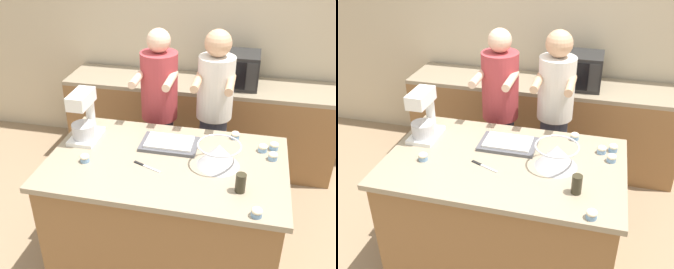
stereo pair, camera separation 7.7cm
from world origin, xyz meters
The scene contains 18 objects.
ground_plane centered at (0.00, 0.00, 0.00)m, with size 16.00×16.00×0.00m, color #937A5B.
back_wall centered at (0.00, 1.89, 1.35)m, with size 10.00×0.06×2.70m.
island_counter centered at (0.00, 0.00, 0.47)m, with size 1.66×1.02×0.94m.
back_counter centered at (0.00, 1.54, 0.46)m, with size 2.80×0.60×0.92m.
person_left centered at (-0.24, 0.79, 0.87)m, with size 0.33×0.50×1.65m.
person_right centered at (0.24, 0.79, 0.89)m, with size 0.32×0.49×1.67m.
stand_mixer centered at (-0.67, 0.17, 1.11)m, with size 0.20×0.30×0.38m.
mixing_bowl centered at (0.36, 0.02, 1.03)m, with size 0.30×0.30×0.16m.
baking_tray centered at (-0.02, 0.20, 0.96)m, with size 0.42×0.27×0.04m.
microwave_oven centered at (0.34, 1.54, 1.09)m, with size 0.49×0.37×0.34m.
drinking_glass centered at (0.52, -0.24, 1.01)m, with size 0.07×0.07×0.13m.
knife centered at (-0.12, -0.10, 0.95)m, with size 0.21×0.10×0.01m.
cupcake_0 centered at (0.44, 0.42, 0.97)m, with size 0.07×0.07×0.06m.
cupcake_1 centered at (0.63, -0.45, 0.97)m, with size 0.07×0.07×0.06m.
cupcake_2 centered at (0.65, 0.27, 0.97)m, with size 0.07×0.07×0.06m.
cupcake_3 centered at (0.73, 0.32, 0.97)m, with size 0.07×0.07×0.06m.
cupcake_4 centered at (0.72, 0.17, 0.97)m, with size 0.07×0.07×0.06m.
cupcake_5 centered at (-0.55, -0.14, 0.97)m, with size 0.07×0.07×0.06m.
Camera 1 is at (0.51, -2.23, 2.45)m, focal length 42.00 mm.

